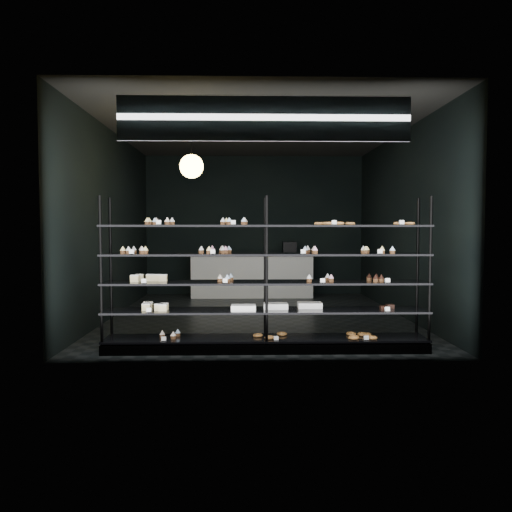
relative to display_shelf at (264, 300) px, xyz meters
name	(u,v)px	position (x,y,z in m)	size (l,w,h in m)	color
room	(258,224)	(-0.01, 2.45, 0.97)	(5.01, 6.01, 3.20)	black
display_shelf	(264,300)	(0.00, 0.00, 0.00)	(4.00, 0.50, 1.91)	black
signage	(265,119)	(-0.01, -0.48, 2.12)	(3.30, 0.05, 0.50)	#0B1638
pendant_lamp	(192,166)	(-1.03, 1.38, 1.82)	(0.35, 0.35, 0.91)	black
service_counter	(252,274)	(-0.06, 4.95, -0.13)	(2.77, 0.65, 1.23)	silver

